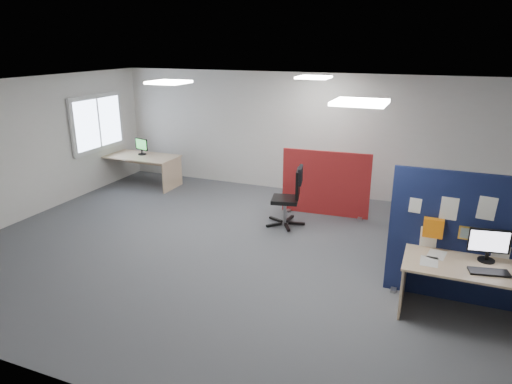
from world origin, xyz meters
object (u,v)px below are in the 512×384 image
(red_divider, at_px, (325,184))
(main_desk, at_px, (482,278))
(monitor_main, at_px, (489,244))
(monitor_second, at_px, (142,146))
(navy_divider, at_px, (475,241))
(second_desk, at_px, (142,162))
(office_chair, at_px, (291,193))

(red_divider, bearing_deg, main_desk, -50.04)
(monitor_main, distance_m, red_divider, 3.83)
(main_desk, height_order, monitor_second, monitor_second)
(monitor_second, bearing_deg, monitor_main, -4.84)
(navy_divider, relative_size, second_desk, 1.23)
(monitor_main, bearing_deg, office_chair, 140.01)
(second_desk, distance_m, office_chair, 4.29)
(red_divider, bearing_deg, navy_divider, -47.50)
(monitor_second, relative_size, office_chair, 0.37)
(navy_divider, relative_size, monitor_second, 5.16)
(monitor_main, distance_m, second_desk, 7.90)
(monitor_main, bearing_deg, main_desk, -109.22)
(main_desk, distance_m, monitor_second, 8.00)
(red_divider, height_order, second_desk, red_divider)
(navy_divider, height_order, monitor_main, navy_divider)
(office_chair, bearing_deg, navy_divider, -41.68)
(office_chair, bearing_deg, red_divider, 48.42)
(navy_divider, bearing_deg, monitor_second, 158.05)
(second_desk, height_order, office_chair, office_chair)
(second_desk, relative_size, office_chair, 1.55)
(second_desk, xyz_separation_m, office_chair, (4.14, -1.13, 0.09))
(monitor_main, bearing_deg, monitor_second, 148.07)
(monitor_main, height_order, second_desk, monitor_main)
(monitor_second, bearing_deg, second_desk, -43.14)
(navy_divider, xyz_separation_m, red_divider, (-2.56, 2.49, -0.25))
(main_desk, distance_m, second_desk, 7.93)
(navy_divider, distance_m, main_desk, 0.50)
(red_divider, height_order, monitor_second, red_divider)
(red_divider, bearing_deg, second_desk, 172.65)
(red_divider, relative_size, monitor_second, 4.14)
(navy_divider, height_order, main_desk, navy_divider)
(second_desk, bearing_deg, red_divider, -4.12)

